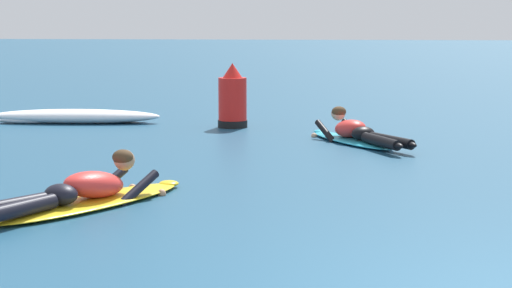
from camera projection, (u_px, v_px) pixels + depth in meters
The scene contains 5 objects.
ground_plane at pixel (411, 124), 15.19m from camera, with size 120.00×120.00×0.00m, color navy.
surfer_near at pixel (84, 194), 8.47m from camera, with size 1.69×2.51×0.53m.
surfer_far at pixel (356, 134), 12.77m from camera, with size 1.61×2.39×0.53m.
whitewater_front at pixel (75, 117), 15.28m from camera, with size 2.96×0.85×0.24m.
channel_marker_buoy at pixel (233, 102), 14.65m from camera, with size 0.49×0.49×1.06m.
Camera 1 is at (-1.02, -5.29, 1.78)m, focal length 62.75 mm.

